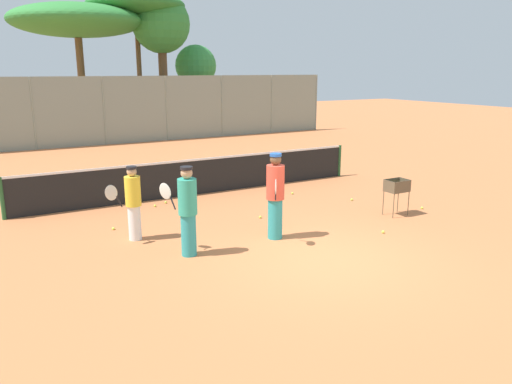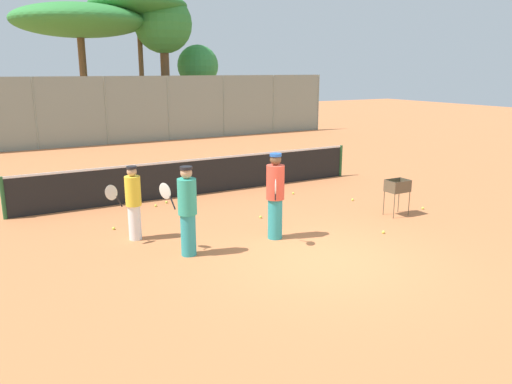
{
  "view_description": "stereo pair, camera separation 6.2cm",
  "coord_description": "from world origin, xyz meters",
  "px_view_note": "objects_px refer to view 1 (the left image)",
  "views": [
    {
      "loc": [
        -5.67,
        -7.27,
        3.61
      ],
      "look_at": [
        -0.44,
        1.89,
        1.0
      ],
      "focal_mm": 35.0,
      "sensor_mm": 36.0,
      "label": 1
    },
    {
      "loc": [
        -5.62,
        -7.3,
        3.61
      ],
      "look_at": [
        -0.44,
        1.89,
        1.0
      ],
      "focal_mm": 35.0,
      "sensor_mm": 36.0,
      "label": 2
    }
  ],
  "objects_px": {
    "player_red_cap": "(275,195)",
    "ball_cart": "(397,188)",
    "tennis_net": "(200,176)",
    "player_yellow_shirt": "(187,210)",
    "parked_car": "(144,124)",
    "player_white_outfit": "(133,202)"
  },
  "relations": [
    {
      "from": "player_red_cap",
      "to": "ball_cart",
      "type": "relative_size",
      "value": 2.05
    },
    {
      "from": "tennis_net",
      "to": "player_red_cap",
      "type": "xyz_separation_m",
      "value": [
        -0.17,
        -4.49,
        0.42
      ]
    },
    {
      "from": "player_red_cap",
      "to": "player_yellow_shirt",
      "type": "xyz_separation_m",
      "value": [
        -2.03,
        -0.01,
        -0.04
      ]
    },
    {
      "from": "tennis_net",
      "to": "player_yellow_shirt",
      "type": "bearing_deg",
      "value": -116.0
    },
    {
      "from": "parked_car",
      "to": "player_red_cap",
      "type": "bearing_deg",
      "value": -98.76
    },
    {
      "from": "tennis_net",
      "to": "player_yellow_shirt",
      "type": "height_order",
      "value": "player_yellow_shirt"
    },
    {
      "from": "player_yellow_shirt",
      "to": "player_red_cap",
      "type": "bearing_deg",
      "value": -120.29
    },
    {
      "from": "parked_car",
      "to": "ball_cart",
      "type": "bearing_deg",
      "value": -87.43
    },
    {
      "from": "ball_cart",
      "to": "parked_car",
      "type": "bearing_deg",
      "value": 92.57
    },
    {
      "from": "player_white_outfit",
      "to": "player_yellow_shirt",
      "type": "bearing_deg",
      "value": 95.83
    },
    {
      "from": "player_yellow_shirt",
      "to": "parked_car",
      "type": "height_order",
      "value": "player_yellow_shirt"
    },
    {
      "from": "player_yellow_shirt",
      "to": "ball_cart",
      "type": "bearing_deg",
      "value": -120.31
    },
    {
      "from": "player_white_outfit",
      "to": "ball_cart",
      "type": "height_order",
      "value": "player_white_outfit"
    },
    {
      "from": "player_red_cap",
      "to": "ball_cart",
      "type": "bearing_deg",
      "value": 121.48
    },
    {
      "from": "player_yellow_shirt",
      "to": "ball_cart",
      "type": "distance_m",
      "value": 5.64
    },
    {
      "from": "player_red_cap",
      "to": "player_yellow_shirt",
      "type": "bearing_deg",
      "value": -58.48
    },
    {
      "from": "player_yellow_shirt",
      "to": "ball_cart",
      "type": "relative_size",
      "value": 1.96
    },
    {
      "from": "tennis_net",
      "to": "player_red_cap",
      "type": "height_order",
      "value": "player_red_cap"
    },
    {
      "from": "player_red_cap",
      "to": "tennis_net",
      "type": "bearing_deg",
      "value": -151.04
    },
    {
      "from": "tennis_net",
      "to": "ball_cart",
      "type": "xyz_separation_m",
      "value": [
        3.44,
        -4.47,
        0.13
      ]
    },
    {
      "from": "player_white_outfit",
      "to": "ball_cart",
      "type": "xyz_separation_m",
      "value": [
        6.3,
        -1.41,
        -0.15
      ]
    },
    {
      "from": "player_white_outfit",
      "to": "parked_car",
      "type": "bearing_deg",
      "value": -126.93
    }
  ]
}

